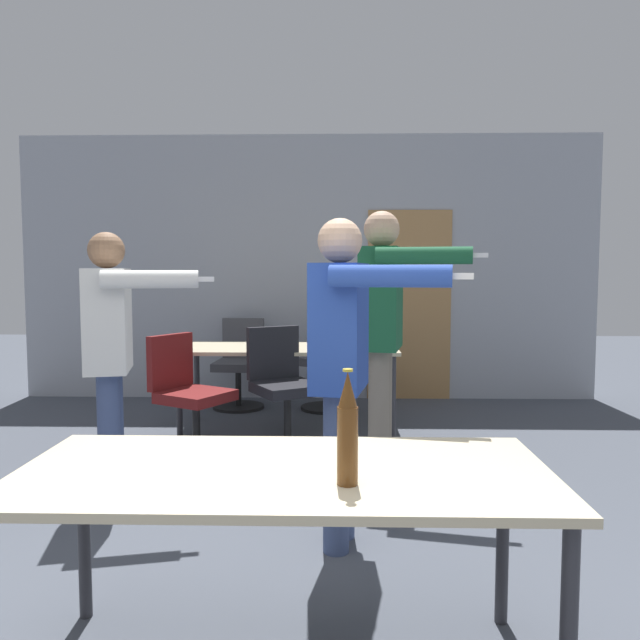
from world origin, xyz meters
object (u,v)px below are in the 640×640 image
person_center_tall (342,351)px  office_chair_far_left (188,399)px  office_chair_near_pushed (240,367)px  office_chair_mid_tucked (333,366)px  person_near_casual (111,340)px  beer_bottle (348,430)px  drink_cup (288,344)px  office_chair_side_rolled (283,392)px  person_right_polo (383,317)px

person_center_tall → office_chair_far_left: (-1.16, 1.59, -0.58)m
office_chair_far_left → office_chair_near_pushed: office_chair_far_left is taller
office_chair_mid_tucked → person_near_casual: bearing=-172.4°
person_center_tall → office_chair_far_left: bearing=-133.4°
beer_bottle → office_chair_mid_tucked: bearing=90.9°
office_chair_far_left → beer_bottle: beer_bottle is taller
office_chair_mid_tucked → office_chair_far_left: 1.85m
beer_bottle → drink_cup: bearing=97.5°
office_chair_side_rolled → beer_bottle: beer_bottle is taller
person_near_casual → office_chair_far_left: (0.23, 0.96, -0.56)m
person_center_tall → person_right_polo: (0.29, 1.12, 0.09)m
office_chair_mid_tucked → beer_bottle: bearing=-143.0°
person_right_polo → office_chair_near_pushed: 2.58m
person_right_polo → office_chair_side_rolled: 1.14m
person_right_polo → person_near_casual: size_ratio=1.10×
office_chair_mid_tucked → office_chair_far_left: size_ratio=1.05×
person_center_tall → drink_cup: size_ratio=17.68×
person_right_polo → office_chair_far_left: bearing=-96.7°
beer_bottle → drink_cup: 3.38m
person_near_casual → office_chair_near_pushed: (0.38, 2.60, -0.56)m
office_chair_mid_tucked → person_center_tall: bearing=-142.7°
office_chair_mid_tucked → office_chair_far_left: office_chair_mid_tucked is taller
office_chair_side_rolled → office_chair_near_pushed: 1.62m
office_chair_mid_tucked → office_chair_side_rolled: (-0.38, -1.36, -0.00)m
person_near_casual → beer_bottle: bearing=24.6°
office_chair_mid_tucked → beer_bottle: beer_bottle is taller
office_chair_mid_tucked → person_right_polo: bearing=-133.8°
person_center_tall → beer_bottle: size_ratio=4.55×
office_chair_side_rolled → office_chair_near_pushed: (-0.57, 1.51, -0.04)m
office_chair_near_pushed → drink_cup: (0.58, -1.08, 0.36)m
person_right_polo → person_near_casual: bearing=-62.4°
person_center_tall → person_near_casual: person_center_tall is taller
office_chair_mid_tucked → office_chair_near_pushed: office_chair_mid_tucked is taller
office_chair_side_rolled → person_center_tall: bearing=74.1°
person_right_polo → beer_bottle: size_ratio=4.94×
person_right_polo → office_chair_side_rolled: (-0.73, 0.61, -0.63)m
person_right_polo → office_chair_near_pushed: (-1.31, 2.12, -0.67)m
person_right_polo → office_chair_side_rolled: size_ratio=1.89×
person_right_polo → office_chair_far_left: size_ratio=1.98×
person_center_tall → office_chair_mid_tucked: bearing=-168.3°
person_right_polo → office_chair_near_pushed: bearing=-136.8°
person_center_tall → beer_bottle: (0.00, -1.20, -0.10)m
office_chair_near_pushed → beer_bottle: size_ratio=2.48×
person_near_casual → office_chair_side_rolled: size_ratio=1.71×
office_chair_side_rolled → beer_bottle: bearing=68.4°
office_chair_far_left → person_right_polo: bearing=102.1°
person_near_casual → beer_bottle: size_ratio=4.48×
person_center_tall → person_right_polo: size_ratio=0.92×
person_center_tall → drink_cup: (-0.44, 2.15, -0.22)m
person_center_tall → beer_bottle: bearing=10.7°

